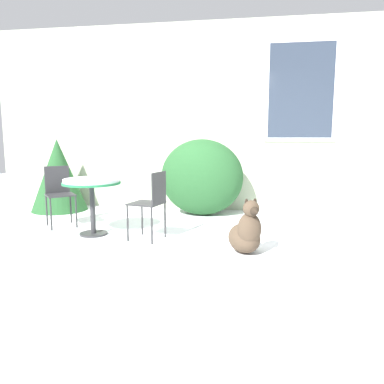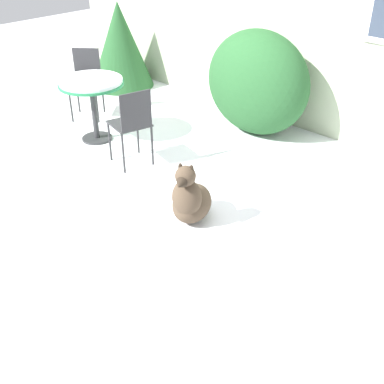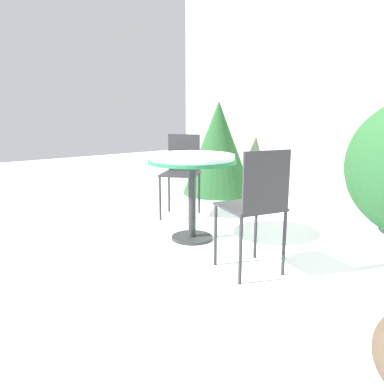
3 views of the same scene
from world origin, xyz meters
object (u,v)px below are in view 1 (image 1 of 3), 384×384
(patio_chair_near_table, at_px, (59,192))
(patio_chair_far_side, at_px, (151,201))
(patio_table, at_px, (92,187))
(dog, at_px, (246,233))

(patio_chair_near_table, xyz_separation_m, patio_chair_far_side, (1.54, -0.52, 0.00))
(patio_chair_near_table, height_order, patio_chair_far_side, same)
(patio_table, distance_m, patio_chair_near_table, 0.82)
(patio_table, distance_m, dog, 2.15)
(patio_chair_near_table, bearing_deg, patio_table, -70.09)
(patio_chair_near_table, distance_m, patio_chair_far_side, 1.63)
(patio_chair_near_table, relative_size, patio_chair_far_side, 1.00)
(patio_table, height_order, dog, patio_table)
(patio_chair_near_table, height_order, dog, patio_chair_near_table)
(patio_chair_near_table, xyz_separation_m, dog, (2.75, -0.89, -0.27))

